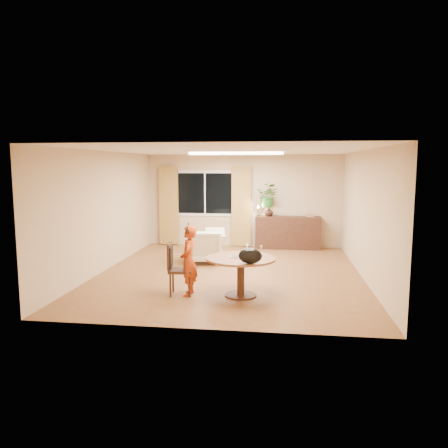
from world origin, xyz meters
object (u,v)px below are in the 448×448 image
object	(u,v)px
sideboard	(288,233)
child	(189,261)
dining_table	(241,266)
armchair	(204,246)
dining_chair	(181,269)

from	to	relation	value
sideboard	child	bearing A→B (deg)	-110.98
dining_table	armchair	xyz separation A→B (m)	(-1.13, 2.60, -0.15)
armchair	sideboard	distance (m)	2.85
dining_table	child	xyz separation A→B (m)	(-0.92, -0.07, 0.07)
child	sideboard	size ratio (longest dim) A/B	0.70
dining_table	child	bearing A→B (deg)	-175.94
dining_table	armchair	bearing A→B (deg)	113.52
dining_chair	sideboard	world-z (taller)	dining_chair
child	dining_table	bearing A→B (deg)	90.09
dining_table	sideboard	world-z (taller)	sideboard
dining_table	armchair	world-z (taller)	armchair
dining_table	dining_chair	distance (m)	1.07
dining_table	sideboard	size ratio (longest dim) A/B	0.68
child	armchair	xyz separation A→B (m)	(-0.21, 2.66, -0.23)
child	sideboard	bearing A→B (deg)	155.05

